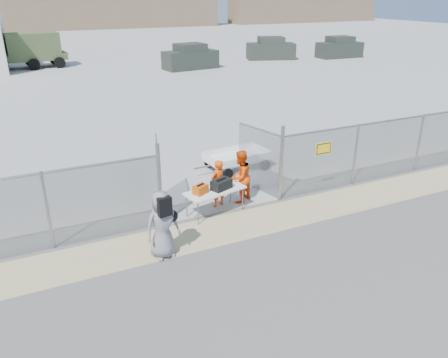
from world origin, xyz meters
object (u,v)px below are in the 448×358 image
folding_table (215,202)px  security_worker_right (240,177)px  visitor (162,225)px  utility_trailer (237,160)px  security_worker_left (218,183)px

folding_table → security_worker_right: 1.25m
visitor → utility_trailer: visitor is taller
folding_table → utility_trailer: bearing=41.2°
folding_table → visitor: visitor is taller
security_worker_right → visitor: 3.81m
security_worker_right → utility_trailer: 2.88m
folding_table → utility_trailer: folding_table is taller
security_worker_right → visitor: (-3.22, -2.03, 0.04)m
utility_trailer → visitor: bearing=-139.8°
visitor → security_worker_right: bearing=25.0°
visitor → folding_table: bearing=29.4°
folding_table → visitor: 2.73m
folding_table → visitor: bearing=-155.4°
folding_table → security_worker_left: 0.64m
security_worker_right → folding_table: bearing=-6.3°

